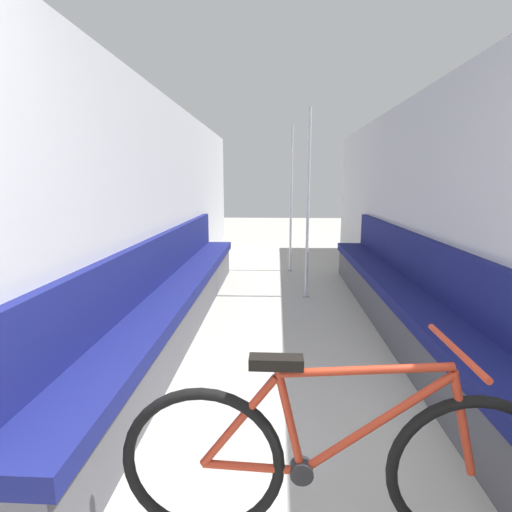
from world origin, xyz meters
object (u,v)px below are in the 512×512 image
Objects in this scene: grab_pole_far at (291,202)px; grab_pole_near at (308,208)px; bench_seat_row_left at (177,299)px; bicycle at (334,462)px; bench_seat_row_right at (403,302)px.

grab_pole_near is at bearing -84.13° from grab_pole_far.
grab_pole_near is at bearing 42.33° from bench_seat_row_left.
grab_pole_near is 1.00× the size of grab_pole_far.
grab_pole_far is (-0.15, 1.45, 0.00)m from grab_pole_near.
bicycle is at bearing -89.89° from grab_pole_far.
bench_seat_row_left is 1.00× the size of bench_seat_row_right.
bench_seat_row_right is at bearing -56.12° from grab_pole_near.
bench_seat_row_right is at bearing -70.23° from grab_pole_far.
grab_pole_near is at bearing 123.88° from bench_seat_row_right.
bicycle is (-0.94, -2.21, 0.03)m from bench_seat_row_right.
bicycle is at bearing -113.00° from bench_seat_row_right.
bench_seat_row_right is at bearing 79.42° from bicycle.
grab_pole_far reaches higher than bicycle.
bench_seat_row_right is (2.11, 0.00, 0.00)m from bench_seat_row_left.
grab_pole_near is at bearing 100.07° from bicycle.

